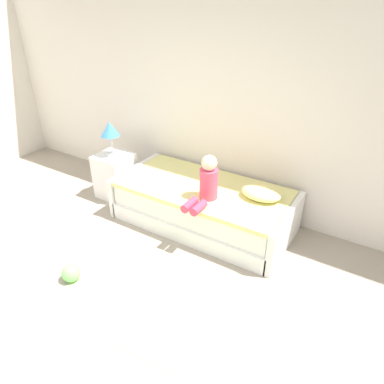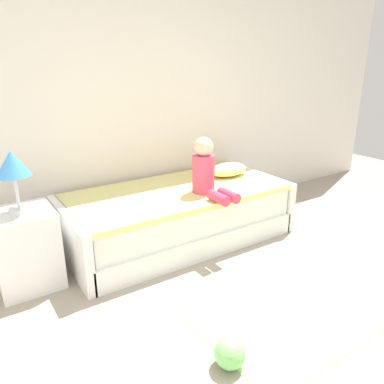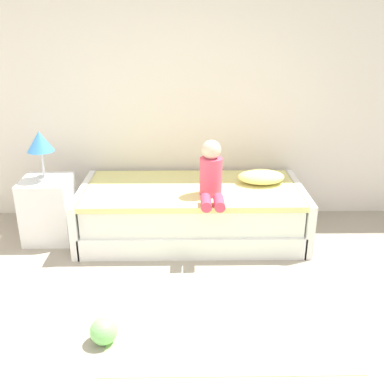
% 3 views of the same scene
% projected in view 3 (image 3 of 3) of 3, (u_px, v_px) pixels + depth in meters
% --- Properties ---
extents(wall_rear, '(7.20, 0.10, 2.90)m').
position_uv_depth(wall_rear, '(182.00, 76.00, 4.36)').
color(wall_rear, silver).
rests_on(wall_rear, ground).
extents(bed, '(2.11, 1.00, 0.50)m').
position_uv_depth(bed, '(192.00, 212.00, 4.25)').
color(bed, white).
rests_on(bed, ground).
extents(nightstand, '(0.44, 0.44, 0.60)m').
position_uv_depth(nightstand, '(49.00, 209.00, 4.17)').
color(nightstand, white).
rests_on(nightstand, ground).
extents(table_lamp, '(0.24, 0.24, 0.45)m').
position_uv_depth(table_lamp, '(40.00, 144.00, 3.93)').
color(table_lamp, silver).
rests_on(table_lamp, nightstand).
extents(child_figure, '(0.20, 0.51, 0.50)m').
position_uv_depth(child_figure, '(211.00, 175.00, 3.87)').
color(child_figure, '#E04C6B').
rests_on(child_figure, bed).
extents(pillow, '(0.44, 0.30, 0.13)m').
position_uv_depth(pillow, '(261.00, 177.00, 4.23)').
color(pillow, '#F2E58C').
rests_on(pillow, bed).
extents(toy_ball, '(0.18, 0.18, 0.18)m').
position_uv_depth(toy_ball, '(104.00, 331.00, 2.87)').
color(toy_ball, '#7FD872').
rests_on(toy_ball, ground).
extents(area_rug, '(1.60, 1.10, 0.01)m').
position_uv_depth(area_rug, '(226.00, 318.00, 3.13)').
color(area_rug, '#B2D189').
rests_on(area_rug, ground).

